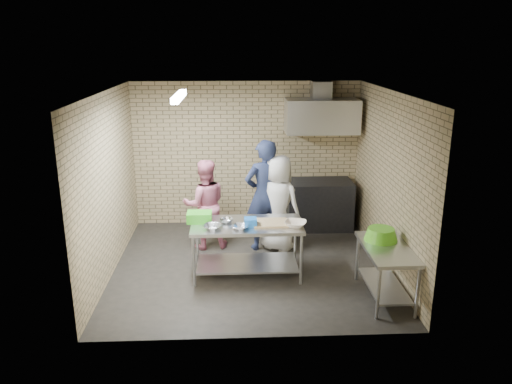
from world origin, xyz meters
TOP-DOWN VIEW (x-y plane):
  - floor at (0.00, 0.00)m, footprint 4.20×4.20m
  - ceiling at (0.00, 0.00)m, footprint 4.20×4.20m
  - back_wall at (0.00, 2.00)m, footprint 4.20×0.06m
  - front_wall at (0.00, -2.00)m, footprint 4.20×0.06m
  - left_wall at (-2.10, 0.00)m, footprint 0.06×4.00m
  - right_wall at (2.10, 0.00)m, footprint 0.06×4.00m
  - prep_table at (-0.06, -0.30)m, footprint 1.63×0.82m
  - side_counter at (1.80, -1.10)m, footprint 0.60×1.20m
  - stove at (1.35, 1.65)m, footprint 1.20×0.70m
  - range_hood at (1.35, 1.70)m, footprint 1.30×0.60m
  - hood_duct at (1.35, 1.85)m, footprint 0.35×0.30m
  - wall_shelf at (1.65, 1.89)m, footprint 0.80×0.20m
  - fluorescent_fixture at (-1.00, 0.00)m, footprint 0.10×1.25m
  - green_crate at (-0.76, -0.18)m, footprint 0.36×0.27m
  - blue_tub at (-0.01, -0.40)m, footprint 0.18×0.18m
  - cutting_board at (0.29, -0.32)m, footprint 0.50×0.38m
  - mixing_bowl_a at (-0.56, -0.50)m, footprint 0.32×0.32m
  - mixing_bowl_b at (-0.36, -0.25)m, footprint 0.24×0.24m
  - mixing_bowl_c at (-0.16, -0.52)m, footprint 0.29×0.29m
  - ceramic_bowl at (0.64, -0.45)m, footprint 0.39×0.39m
  - green_basin at (1.78, -0.85)m, footprint 0.46×0.46m
  - bottle_red at (1.40, 1.89)m, footprint 0.07×0.07m
  - bottle_green at (1.80, 1.89)m, footprint 0.06×0.06m
  - man_navy at (0.26, 0.71)m, footprint 0.79×0.64m
  - woman_pink at (-0.73, 0.80)m, footprint 0.83×0.69m
  - woman_white at (0.49, 0.65)m, footprint 0.94×0.89m

SIDE VIEW (x-z plane):
  - floor at x=0.00m, z-range 0.00..0.00m
  - side_counter at x=1.80m, z-range 0.00..0.75m
  - prep_table at x=-0.06m, z-range 0.00..0.82m
  - stove at x=1.35m, z-range 0.00..0.90m
  - woman_pink at x=-0.73m, z-range 0.00..1.53m
  - woman_white at x=0.49m, z-range 0.00..1.62m
  - cutting_board at x=0.29m, z-range 0.82..0.84m
  - green_basin at x=1.78m, z-range 0.75..0.92m
  - mixing_bowl_c at x=-0.16m, z-range 0.82..0.87m
  - mixing_bowl_b at x=-0.36m, z-range 0.82..0.88m
  - mixing_bowl_a at x=-0.56m, z-range 0.82..0.88m
  - ceramic_bowl at x=0.64m, z-range 0.82..0.89m
  - blue_tub at x=-0.01m, z-range 0.82..0.94m
  - green_crate at x=-0.76m, z-range 0.82..0.96m
  - man_navy at x=0.26m, z-range 0.00..1.87m
  - back_wall at x=0.00m, z-range 0.00..2.70m
  - front_wall at x=0.00m, z-range 0.00..2.70m
  - left_wall at x=-2.10m, z-range 0.00..2.70m
  - right_wall at x=2.10m, z-range 0.00..2.70m
  - wall_shelf at x=1.65m, z-range 1.90..1.94m
  - bottle_green at x=1.80m, z-range 1.94..2.09m
  - bottle_red at x=1.40m, z-range 1.94..2.12m
  - range_hood at x=1.35m, z-range 1.80..2.40m
  - hood_duct at x=1.35m, z-range 2.40..2.70m
  - fluorescent_fixture at x=-1.00m, z-range 2.60..2.68m
  - ceiling at x=0.00m, z-range 2.70..2.70m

